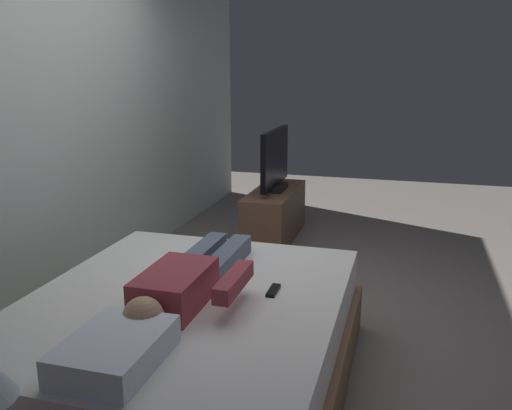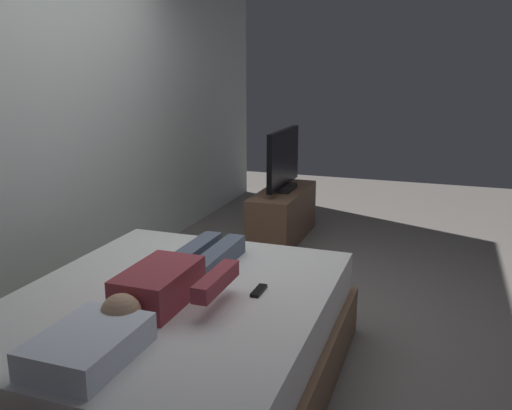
# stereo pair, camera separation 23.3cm
# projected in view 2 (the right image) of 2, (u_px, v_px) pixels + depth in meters

# --- Properties ---
(ground_plane) EXTENTS (10.00, 10.00, 0.00)m
(ground_plane) POSITION_uv_depth(u_px,v_px,m) (263.00, 321.00, 3.62)
(ground_plane) COLOR slate
(back_wall) EXTENTS (6.40, 0.10, 2.80)m
(back_wall) POSITION_uv_depth(u_px,v_px,m) (94.00, 103.00, 4.12)
(back_wall) COLOR silver
(back_wall) RESTS_ON ground
(bed) EXTENTS (1.96, 1.63, 0.54)m
(bed) POSITION_uv_depth(u_px,v_px,m) (171.00, 343.00, 2.80)
(bed) COLOR brown
(bed) RESTS_ON ground
(pillow) EXTENTS (0.48, 0.34, 0.12)m
(pillow) POSITION_uv_depth(u_px,v_px,m) (88.00, 345.00, 2.12)
(pillow) COLOR white
(pillow) RESTS_ON bed
(person) EXTENTS (1.26, 0.46, 0.18)m
(person) POSITION_uv_depth(u_px,v_px,m) (174.00, 278.00, 2.74)
(person) COLOR #993842
(person) RESTS_ON bed
(remote) EXTENTS (0.15, 0.04, 0.02)m
(remote) POSITION_uv_depth(u_px,v_px,m) (259.00, 291.00, 2.76)
(remote) COLOR black
(remote) RESTS_ON bed
(tv_stand) EXTENTS (1.10, 0.40, 0.50)m
(tv_stand) POSITION_uv_depth(u_px,v_px,m) (283.00, 215.00, 5.29)
(tv_stand) COLOR brown
(tv_stand) RESTS_ON ground
(tv) EXTENTS (0.88, 0.20, 0.59)m
(tv) POSITION_uv_depth(u_px,v_px,m) (283.00, 161.00, 5.15)
(tv) COLOR black
(tv) RESTS_ON tv_stand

